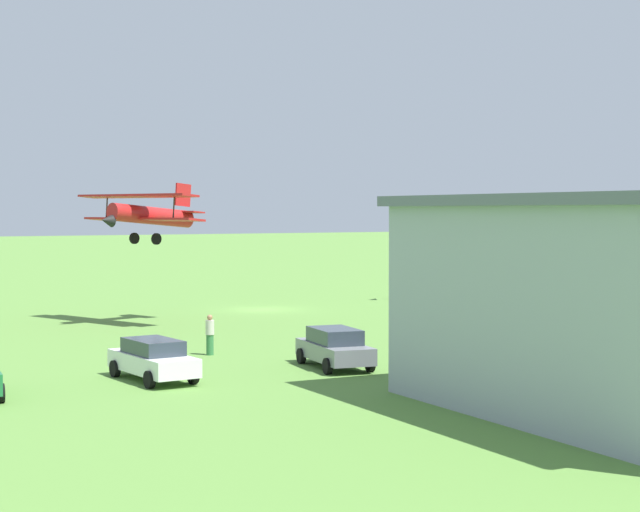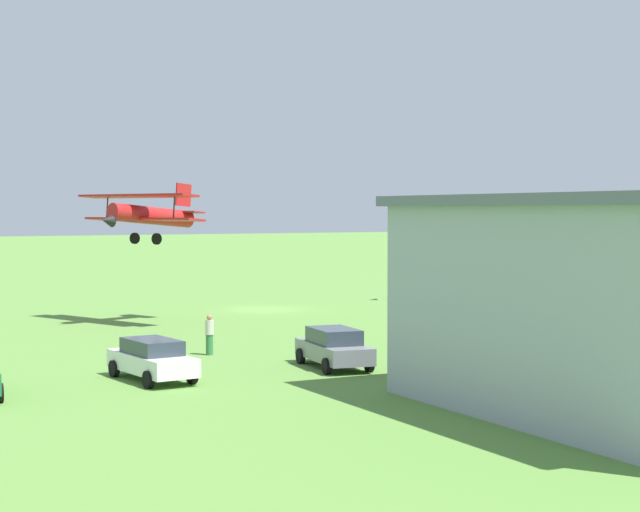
% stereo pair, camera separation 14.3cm
% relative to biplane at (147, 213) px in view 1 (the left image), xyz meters
% --- Properties ---
extents(ground_plane, '(400.00, 400.00, 0.00)m').
position_rel_biplane_xyz_m(ground_plane, '(-9.21, -4.07, -6.17)').
color(ground_plane, '#568438').
extents(biplane, '(6.56, 9.05, 3.48)m').
position_rel_biplane_xyz_m(biplane, '(0.00, 0.00, 0.00)').
color(biplane, '#B21E1E').
extents(car_grey, '(2.55, 4.72, 1.59)m').
position_rel_biplane_xyz_m(car_grey, '(-0.64, 19.71, -5.34)').
color(car_grey, slate).
rests_on(car_grey, ground_plane).
extents(car_white, '(2.21, 4.72, 1.55)m').
position_rel_biplane_xyz_m(car_white, '(6.87, 19.15, -5.36)').
color(car_white, white).
rests_on(car_white, ground_plane).
extents(person_by_parked_cars, '(0.51, 0.51, 1.64)m').
position_rel_biplane_xyz_m(person_by_parked_cars, '(-15.23, 16.76, -5.35)').
color(person_by_parked_cars, '#3F3F47').
rests_on(person_by_parked_cars, ground_plane).
extents(person_crossing_taxiway, '(0.54, 0.54, 1.77)m').
position_rel_biplane_xyz_m(person_crossing_taxiway, '(2.24, 13.81, -5.28)').
color(person_crossing_taxiway, '#33723F').
rests_on(person_crossing_taxiway, ground_plane).
extents(windsock, '(1.42, 1.36, 5.99)m').
position_rel_biplane_xyz_m(windsock, '(-21.34, -4.44, -0.90)').
color(windsock, silver).
rests_on(windsock, ground_plane).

